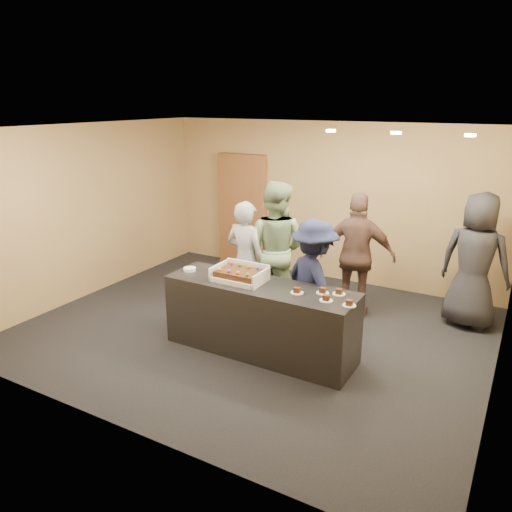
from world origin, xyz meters
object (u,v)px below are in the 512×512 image
Objects in this scene: plate_stack at (190,269)px; person_sage_man at (274,249)px; person_navy_man at (314,283)px; storage_cabinet at (242,210)px; sheet_cake at (240,273)px; person_server_grey at (246,260)px; person_dark_suit at (475,261)px; serving_counter at (260,319)px; cake_box at (241,277)px; person_brown_extra at (357,256)px.

person_sage_man is (0.63, 1.19, 0.06)m from plate_stack.
storage_cabinet is at bearing -10.04° from person_navy_man.
sheet_cake is 0.99m from person_server_grey.
person_server_grey is at bearing 69.68° from plate_stack.
person_sage_man is at bearing 96.17° from sheet_cake.
person_sage_man is at bearing 28.81° from person_dark_suit.
person_dark_suit is at bearing -10.81° from storage_cabinet.
storage_cabinet is 2.41m from person_server_grey.
person_server_grey is at bearing 116.13° from sheet_cake.
person_server_grey is (0.33, 0.88, -0.07)m from plate_stack.
plate_stack is at bearing 73.82° from person_server_grey.
sheet_cake is 0.27× the size of person_sage_man.
serving_counter is 1.41× the size of person_server_grey.
cake_box is 0.76m from plate_stack.
person_brown_extra is at bearing 44.19° from plate_stack.
person_brown_extra is at bearing 59.74° from cake_box.
plate_stack is 0.10× the size of person_navy_man.
plate_stack is at bearing -179.23° from serving_counter.
person_navy_man is 0.90× the size of person_brown_extra.
person_navy_man is (0.88, -0.61, -0.16)m from person_sage_man.
person_brown_extra reaches higher than person_server_grey.
storage_cabinet reaches higher than person_dark_suit.
serving_counter is at bearing 57.57° from person_brown_extra.
serving_counter is 1.46× the size of person_navy_man.
storage_cabinet is at bearing 108.00° from plate_stack.
sheet_cake is 1.19m from person_sage_man.
person_navy_man is at bearing 68.68° from person_brown_extra.
serving_counter is 1.15m from plate_stack.
person_brown_extra is (2.66, -1.26, -0.13)m from storage_cabinet.
plate_stack is at bearing -177.73° from cake_box.
serving_counter is 1.27× the size of person_dark_suit.
plate_stack is at bearing -179.49° from sheet_cake.
storage_cabinet is (-2.00, 2.92, 0.59)m from serving_counter.
person_navy_man is (1.18, -0.30, -0.03)m from person_server_grey.
person_sage_man is 1.08m from person_navy_man.
serving_counter is 3.07m from person_dark_suit.
person_brown_extra reaches higher than plate_stack.
storage_cabinet is at bearing -54.15° from person_sage_man.
person_server_grey reaches higher than plate_stack.
person_dark_suit reaches higher than person_server_grey.
cake_box is at bearing 49.34° from person_dark_suit.
cake_box reaches higher than plate_stack.
person_server_grey is (-0.72, 0.88, 0.40)m from serving_counter.
sheet_cake is 0.76m from plate_stack.
serving_counter is 1.32× the size of person_brown_extra.
storage_cabinet is 4.24m from person_dark_suit.
serving_counter is at bearing 85.02° from person_navy_man.
cake_box reaches higher than sheet_cake.
person_navy_man is at bearing 169.72° from person_server_grey.
person_navy_man is at bearing 51.03° from person_dark_suit.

